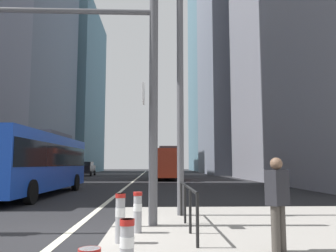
% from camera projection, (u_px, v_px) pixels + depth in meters
% --- Properties ---
extents(ground_plane, '(160.00, 160.00, 0.00)m').
position_uv_depth(ground_plane, '(130.00, 184.00, 27.60)').
color(ground_plane, black).
extents(median_island, '(9.00, 10.00, 0.15)m').
position_uv_depth(median_island, '(325.00, 241.00, 6.96)').
color(median_island, gray).
rests_on(median_island, ground).
extents(lane_centre_line, '(0.20, 80.00, 0.01)m').
position_uv_depth(lane_centre_line, '(136.00, 179.00, 37.53)').
color(lane_centre_line, beige).
rests_on(lane_centre_line, ground).
extents(office_tower_left_mid, '(10.19, 22.43, 31.19)m').
position_uv_depth(office_tower_left_mid, '(18.00, 57.00, 44.93)').
color(office_tower_left_mid, slate).
rests_on(office_tower_left_mid, ground).
extents(office_tower_left_far, '(12.05, 23.06, 33.15)m').
position_uv_depth(office_tower_left_far, '(68.00, 91.00, 70.31)').
color(office_tower_left_far, slate).
rests_on(office_tower_left_far, ground).
extents(office_tower_right_mid, '(13.26, 18.07, 39.82)m').
position_uv_depth(office_tower_right_mid, '(242.00, 58.00, 59.04)').
color(office_tower_right_mid, slate).
rests_on(office_tower_right_mid, ground).
extents(office_tower_right_far, '(11.58, 24.81, 52.69)m').
position_uv_depth(office_tower_right_far, '(217.00, 62.00, 83.55)').
color(office_tower_right_far, slate).
rests_on(office_tower_right_far, ground).
extents(city_bus_blue_oncoming, '(2.86, 11.37, 3.40)m').
position_uv_depth(city_bus_blue_oncoming, '(35.00, 160.00, 17.63)').
color(city_bus_blue_oncoming, blue).
rests_on(city_bus_blue_oncoming, ground).
extents(city_bus_red_receding, '(2.87, 11.66, 3.40)m').
position_uv_depth(city_bus_red_receding, '(168.00, 162.00, 37.03)').
color(city_bus_red_receding, red).
rests_on(city_bus_red_receding, ground).
extents(city_bus_red_distant, '(2.77, 11.41, 3.40)m').
position_uv_depth(city_bus_red_distant, '(158.00, 163.00, 57.42)').
color(city_bus_red_distant, '#198456').
rests_on(city_bus_red_distant, ground).
extents(car_oncoming_mid, '(2.09, 4.59, 1.94)m').
position_uv_depth(car_oncoming_mid, '(86.00, 169.00, 47.36)').
color(car_oncoming_mid, black).
rests_on(car_oncoming_mid, ground).
extents(car_receding_near, '(2.20, 4.37, 1.94)m').
position_uv_depth(car_receding_near, '(164.00, 168.00, 53.78)').
color(car_receding_near, gold).
rests_on(car_receding_near, ground).
extents(traffic_signal_gantry, '(6.94, 0.65, 6.00)m').
position_uv_depth(traffic_signal_gantry, '(61.00, 64.00, 8.63)').
color(traffic_signal_gantry, '#515156').
rests_on(traffic_signal_gantry, median_island).
extents(street_lamp_post, '(5.50, 0.32, 8.00)m').
position_uv_depth(street_lamp_post, '(180.00, 45.00, 10.50)').
color(street_lamp_post, '#56565B').
rests_on(street_lamp_post, median_island).
extents(bollard_left, '(0.20, 0.20, 0.76)m').
position_uv_depth(bollard_left, '(127.00, 245.00, 4.44)').
color(bollard_left, '#99999E').
rests_on(bollard_left, median_island).
extents(bollard_right, '(0.20, 0.20, 0.92)m').
position_uv_depth(bollard_right, '(120.00, 215.00, 6.48)').
color(bollard_right, '#99999E').
rests_on(bollard_right, median_island).
extents(bollard_back, '(0.20, 0.20, 0.87)m').
position_uv_depth(bollard_back, '(138.00, 210.00, 7.45)').
color(bollard_back, '#99999E').
rests_on(bollard_back, median_island).
extents(pedestrian_railing, '(0.06, 3.85, 0.98)m').
position_uv_depth(pedestrian_railing, '(187.00, 197.00, 8.03)').
color(pedestrian_railing, black).
rests_on(pedestrian_railing, median_island).
extents(pedestrian_walking, '(0.45, 0.41, 1.59)m').
position_uv_depth(pedestrian_walking, '(277.00, 199.00, 5.87)').
color(pedestrian_walking, '#423D38').
rests_on(pedestrian_walking, median_island).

